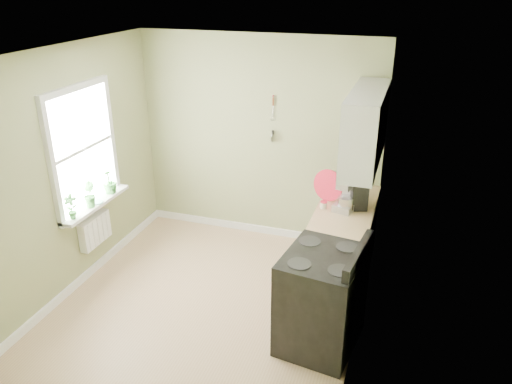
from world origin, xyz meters
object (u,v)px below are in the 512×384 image
(coffee_maker, at_px, (359,196))
(stove, at_px, (321,299))
(stand_mixer, at_px, (347,194))
(kettle, at_px, (334,179))

(coffee_maker, bearing_deg, stove, -96.22)
(stand_mixer, height_order, kettle, stand_mixer)
(stove, distance_m, kettle, 1.87)
(stand_mixer, bearing_deg, stove, -90.74)
(stand_mixer, xyz_separation_m, kettle, (-0.24, 0.57, -0.07))
(stand_mixer, distance_m, coffee_maker, 0.14)
(stove, distance_m, stand_mixer, 1.35)
(stand_mixer, height_order, coffee_maker, stand_mixer)
(stove, height_order, kettle, kettle)
(stand_mixer, bearing_deg, kettle, 113.35)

